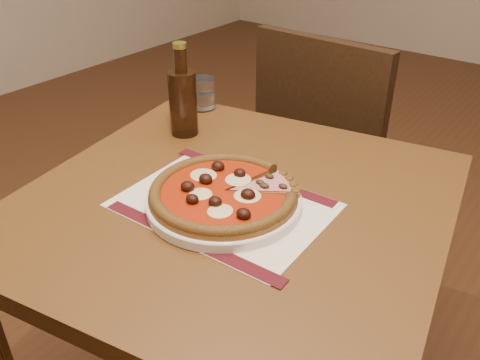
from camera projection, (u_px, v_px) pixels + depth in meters
name	position (u px, v px, depth m)	size (l,w,h in m)	color
table	(234.00, 238.00, 1.05)	(0.93, 0.93, 0.75)	brown
chair_far	(331.00, 151.00, 1.66)	(0.45, 0.45, 0.91)	black
placemat	(224.00, 205.00, 0.97)	(0.39, 0.28, 0.00)	silver
plate	(224.00, 201.00, 0.97)	(0.30, 0.30, 0.02)	white
pizza	(223.00, 192.00, 0.96)	(0.28, 0.28, 0.04)	#AB6729
ham_slice	(272.00, 188.00, 0.97)	(0.11, 0.13, 0.02)	#AB6729
water_glass	(202.00, 93.00, 1.36)	(0.07, 0.07, 0.08)	white
bottle	(183.00, 100.00, 1.20)	(0.07, 0.07, 0.22)	#341C0D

